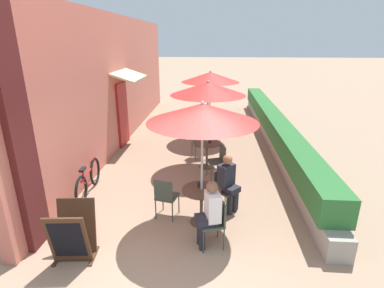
{
  "coord_description": "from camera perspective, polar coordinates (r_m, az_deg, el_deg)",
  "views": [
    {
      "loc": [
        0.66,
        -3.67,
        3.44
      ],
      "look_at": [
        0.15,
        3.28,
        1.0
      ],
      "focal_mm": 28.0,
      "sensor_mm": 36.0,
      "label": 1
    }
  ],
  "objects": [
    {
      "name": "cafe_chair_far_left",
      "position": [
        11.48,
        2.24,
        4.54
      ],
      "size": [
        0.48,
        0.48,
        0.87
      ],
      "rotation": [
        0.0,
        0.0,
        4.93
      ],
      "color": "#384238",
      "rests_on": "ground_plane"
    },
    {
      "name": "patio_umbrella_mid",
      "position": [
        7.96,
        3.06,
        10.48
      ],
      "size": [
        1.99,
        1.99,
        2.44
      ],
      "color": "#B7B7BC",
      "rests_on": "ground_plane"
    },
    {
      "name": "cafe_chair_far_right",
      "position": [
        10.15,
        4.56,
        2.51
      ],
      "size": [
        0.48,
        0.48,
        0.87
      ],
      "rotation": [
        0.0,
        0.0,
        8.07
      ],
      "color": "#384238",
      "rests_on": "ground_plane"
    },
    {
      "name": "seated_patron_near_back",
      "position": [
        6.26,
        6.88,
        -6.95
      ],
      "size": [
        0.51,
        0.51,
        1.25
      ],
      "rotation": [
        0.0,
        0.0,
        10.23
      ],
      "color": "#23232D",
      "rests_on": "ground_plane"
    },
    {
      "name": "cafe_facade_wall",
      "position": [
        10.74,
        -13.45,
        11.57
      ],
      "size": [
        0.98,
        13.26,
        4.2
      ],
      "color": "#C66B5B",
      "rests_on": "ground_plane"
    },
    {
      "name": "cafe_chair_near_left",
      "position": [
        6.05,
        -5.05,
        -9.7
      ],
      "size": [
        0.48,
        0.48,
        0.87
      ],
      "rotation": [
        0.0,
        0.0,
        6.04
      ],
      "color": "#384238",
      "rests_on": "ground_plane"
    },
    {
      "name": "cafe_chair_near_back",
      "position": [
        6.4,
        6.06,
        -8.0
      ],
      "size": [
        0.57,
        0.57,
        0.87
      ],
      "rotation": [
        0.0,
        0.0,
        10.23
      ],
      "color": "#384238",
      "rests_on": "ground_plane"
    },
    {
      "name": "patio_table_near",
      "position": [
        5.89,
        1.82,
        -10.39
      ],
      "size": [
        0.76,
        0.76,
        0.73
      ],
      "color": "brown",
      "rests_on": "ground_plane"
    },
    {
      "name": "planter_hedge",
      "position": [
        10.81,
        15.21,
        3.03
      ],
      "size": [
        0.6,
        12.26,
        1.01
      ],
      "color": "gray",
      "rests_on": "ground_plane"
    },
    {
      "name": "cafe_chair_mid_left",
      "position": [
        9.01,
        0.94,
        0.38
      ],
      "size": [
        0.51,
        0.51,
        0.87
      ],
      "rotation": [
        0.0,
        0.0,
        5.06
      ],
      "color": "#384238",
      "rests_on": "ground_plane"
    },
    {
      "name": "cafe_chair_mid_right",
      "position": [
        7.78,
        5.08,
        -2.84
      ],
      "size": [
        0.51,
        0.51,
        0.87
      ],
      "rotation": [
        0.0,
        0.0,
        8.2
      ],
      "color": "#384238",
      "rests_on": "ground_plane"
    },
    {
      "name": "menu_board",
      "position": [
        5.43,
        -21.75,
        -15.48
      ],
      "size": [
        0.69,
        0.69,
        0.95
      ],
      "rotation": [
        0.0,
        0.0,
        0.1
      ],
      "color": "#422819",
      "rests_on": "ground_plane"
    },
    {
      "name": "coffee_cup_far",
      "position": [
        10.75,
        2.58,
        4.92
      ],
      "size": [
        0.07,
        0.07,
        0.09
      ],
      "color": "white",
      "rests_on": "patio_table_far"
    },
    {
      "name": "cafe_chair_near_right",
      "position": [
        5.32,
        4.52,
        -14.11
      ],
      "size": [
        0.5,
        0.5,
        0.87
      ],
      "rotation": [
        0.0,
        0.0,
        8.13
      ],
      "color": "#384238",
      "rests_on": "ground_plane"
    },
    {
      "name": "bicycle_leaning",
      "position": [
        7.39,
        -19.13,
        -6.5
      ],
      "size": [
        0.22,
        1.72,
        0.78
      ],
      "rotation": [
        0.0,
        0.0,
        0.09
      ],
      "color": "black",
      "rests_on": "ground_plane"
    },
    {
      "name": "ground_plane",
      "position": [
        5.07,
        -4.81,
        -23.49
      ],
      "size": [
        120.0,
        120.0,
        0.0
      ],
      "primitive_type": "plane",
      "color": "#9E7F66"
    },
    {
      "name": "patio_table_mid",
      "position": [
        8.39,
        2.86,
        -1.07
      ],
      "size": [
        0.76,
        0.76,
        0.73
      ],
      "color": "brown",
      "rests_on": "ground_plane"
    },
    {
      "name": "coffee_cup_mid",
      "position": [
        8.3,
        3.44,
        0.52
      ],
      "size": [
        0.07,
        0.07,
        0.09
      ],
      "color": "#232328",
      "rests_on": "patio_table_mid"
    },
    {
      "name": "patio_table_far",
      "position": [
        10.81,
        3.33,
        3.62
      ],
      "size": [
        0.76,
        0.76,
        0.73
      ],
      "color": "brown",
      "rests_on": "ground_plane"
    },
    {
      "name": "coffee_cup_near",
      "position": [
        5.87,
        1.37,
        -7.71
      ],
      "size": [
        0.07,
        0.07,
        0.09
      ],
      "color": "#232328",
      "rests_on": "patio_table_near"
    },
    {
      "name": "seated_patron_near_right",
      "position": [
        5.2,
        3.36,
        -12.7
      ],
      "size": [
        0.47,
        0.42,
        1.25
      ],
      "rotation": [
        0.0,
        0.0,
        8.13
      ],
      "color": "#23232D",
      "rests_on": "ground_plane"
    },
    {
      "name": "patio_umbrella_near",
      "position": [
        5.26,
        2.01,
        5.91
      ],
      "size": [
        1.99,
        1.99,
        2.44
      ],
      "color": "#B7B7BC",
      "rests_on": "ground_plane"
    },
    {
      "name": "patio_umbrella_far",
      "position": [
        10.48,
        3.52,
        12.6
      ],
      "size": [
        1.99,
        1.99,
        2.44
      ],
      "color": "#B7B7BC",
      "rests_on": "ground_plane"
    }
  ]
}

